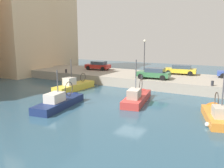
{
  "coord_description": "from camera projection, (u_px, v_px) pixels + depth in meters",
  "views": [
    {
      "loc": [
        -18.89,
        -8.76,
        5.99
      ],
      "look_at": [
        3.04,
        3.75,
        1.2
      ],
      "focal_mm": 37.39,
      "sensor_mm": 36.0,
      "label": 1
    }
  ],
  "objects": [
    {
      "name": "water_surface",
      "position": [
        131.0,
        106.0,
        21.5
      ],
      "size": [
        80.0,
        80.0,
        0.0
      ],
      "primitive_type": "plane",
      "color": "#2D5166",
      "rests_on": "ground"
    },
    {
      "name": "quay_wall",
      "position": [
        168.0,
        81.0,
        31.21
      ],
      "size": [
        9.0,
        56.0,
        1.2
      ],
      "primitive_type": "cube",
      "color": "#9E9384",
      "rests_on": "ground"
    },
    {
      "name": "fishing_boat_orange",
      "position": [
        218.0,
        118.0,
        17.81
      ],
      "size": [
        5.84,
        3.35,
        4.7
      ],
      "color": "orange",
      "rests_on": "ground"
    },
    {
      "name": "fishing_boat_navy",
      "position": [
        62.0,
        105.0,
        21.4
      ],
      "size": [
        6.98,
        2.64,
        4.19
      ],
      "color": "navy",
      "rests_on": "ground"
    },
    {
      "name": "fishing_boat_red",
      "position": [
        138.0,
        100.0,
        23.07
      ],
      "size": [
        7.04,
        2.86,
        4.96
      ],
      "color": "#BC3833",
      "rests_on": "ground"
    },
    {
      "name": "fishing_boat_yellow",
      "position": [
        76.0,
        89.0,
        28.55
      ],
      "size": [
        6.98,
        1.91,
        4.5
      ],
      "color": "gold",
      "rests_on": "ground"
    },
    {
      "name": "parked_car_green",
      "position": [
        154.0,
        73.0,
        29.13
      ],
      "size": [
        2.31,
        4.19,
        1.36
      ],
      "color": "#387547",
      "rests_on": "quay_wall"
    },
    {
      "name": "parked_car_red",
      "position": [
        98.0,
        65.0,
        37.77
      ],
      "size": [
        2.21,
        4.09,
        1.4
      ],
      "color": "red",
      "rests_on": "quay_wall"
    },
    {
      "name": "parked_car_yellow",
      "position": [
        180.0,
        70.0,
        32.67
      ],
      "size": [
        2.33,
        4.49,
        1.35
      ],
      "color": "gold",
      "rests_on": "quay_wall"
    },
    {
      "name": "mooring_bollard_south",
      "position": [
        212.0,
        83.0,
        24.58
      ],
      "size": [
        0.28,
        0.28,
        0.55
      ],
      "primitive_type": "cylinder",
      "color": "#2D2D33",
      "rests_on": "quay_wall"
    },
    {
      "name": "mooring_bollard_mid",
      "position": [
        142.0,
        77.0,
        28.47
      ],
      "size": [
        0.28,
        0.28,
        0.55
      ],
      "primitive_type": "cylinder",
      "color": "#2D2D33",
      "rests_on": "quay_wall"
    },
    {
      "name": "mooring_bollard_north",
      "position": [
        66.0,
        71.0,
        34.31
      ],
      "size": [
        0.28,
        0.28,
        0.55
      ],
      "primitive_type": "cylinder",
      "color": "#2D2D33",
      "rests_on": "quay_wall"
    },
    {
      "name": "quay_streetlamp",
      "position": [
        144.0,
        51.0,
        33.72
      ],
      "size": [
        0.36,
        0.36,
        4.83
      ],
      "color": "#38383D",
      "rests_on": "quay_wall"
    },
    {
      "name": "waterfront_building_central",
      "position": [
        50.0,
        23.0,
        46.42
      ],
      "size": [
        8.75,
        7.5,
        18.65
      ],
      "color": "beige",
      "rests_on": "ground"
    },
    {
      "name": "waterfront_building_east",
      "position": [
        18.0,
        21.0,
        38.85
      ],
      "size": [
        8.1,
        7.94,
        18.17
      ],
      "color": "beige",
      "rests_on": "ground"
    }
  ]
}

